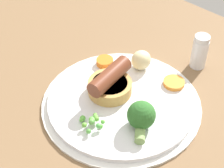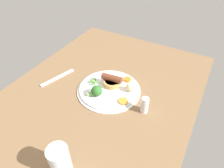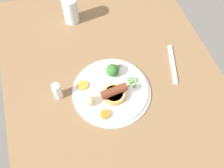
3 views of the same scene
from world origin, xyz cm
name	(u,v)px [view 2 (image 2 of 3)]	position (x,y,z in cm)	size (l,w,h in cm)	color
dining_table	(99,97)	(0.00, 0.00, 1.50)	(110.00, 80.00, 3.00)	brown
dinner_plate	(109,89)	(4.51, -2.28, 3.57)	(28.40, 28.40, 1.40)	silver
sausage_pudding	(112,81)	(7.29, -2.25, 6.49)	(7.89, 9.54, 5.23)	tan
pea_pile	(94,81)	(4.02, 5.49, 5.37)	(4.53, 4.18, 1.87)	#63AE39
broccoli_floret_near	(96,91)	(-1.90, 0.22, 6.65)	(5.58, 6.19, 4.71)	#2D6628
potato_chunk_0	(130,88)	(7.54, -11.24, 6.26)	(3.93, 3.61, 3.72)	beige
carrot_slice_1	(127,79)	(13.30, -7.24, 5.01)	(3.30, 3.30, 1.22)	orange
carrot_slice_2	(123,101)	(0.00, -11.70, 4.78)	(3.94, 3.94, 0.76)	orange
fork	(57,78)	(-0.47, 23.72, 3.30)	(18.00, 1.60, 0.60)	silver
drinking_glass	(60,161)	(-34.30, -8.10, 8.72)	(6.33, 6.33, 11.43)	silver
salt_shaker	(145,105)	(0.64, -20.75, 6.52)	(3.11, 3.11, 7.13)	silver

